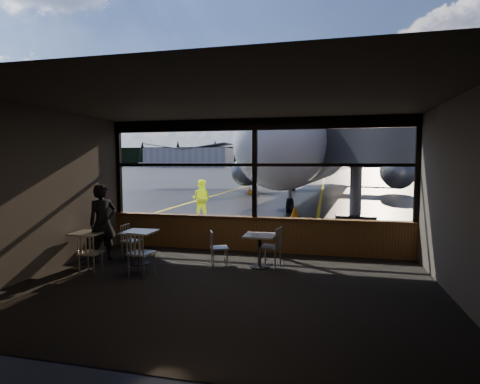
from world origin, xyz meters
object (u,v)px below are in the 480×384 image
(airliner, at_px, (322,118))
(cafe_table_left, at_px, (88,248))
(chair_left_s, at_px, (91,253))
(jet_bridge, at_px, (374,161))
(cone_wing, at_px, (250,190))
(cafe_table_near, at_px, (260,251))
(chair_mid_s, at_px, (141,254))
(ground_crew, at_px, (201,199))
(cone_nose, at_px, (295,212))
(chair_mid_w, at_px, (132,241))
(chair_near_w, at_px, (219,248))
(chair_near_e, at_px, (270,248))
(passenger, at_px, (103,223))
(cafe_table_mid, at_px, (140,248))

(airliner, xyz_separation_m, cafe_table_left, (-4.99, -22.95, -5.50))
(cafe_table_left, height_order, chair_left_s, chair_left_s)
(jet_bridge, xyz_separation_m, chair_left_s, (-6.63, -8.22, -2.00))
(cone_wing, bearing_deg, cafe_table_near, -77.77)
(chair_mid_s, bearing_deg, chair_left_s, -169.20)
(jet_bridge, xyz_separation_m, ground_crew, (-6.87, -0.31, -1.61))
(cafe_table_left, bearing_deg, cone_nose, 63.41)
(cafe_table_near, bearing_deg, chair_left_s, -160.07)
(chair_mid_w, bearing_deg, chair_mid_s, 43.54)
(chair_near_w, bearing_deg, cone_nose, 148.29)
(chair_near_e, relative_size, chair_mid_s, 0.98)
(chair_mid_w, distance_m, passenger, 0.83)
(chair_left_s, bearing_deg, passenger, 104.86)
(airliner, height_order, cone_nose, airliner)
(cafe_table_left, bearing_deg, chair_near_e, 7.02)
(chair_near_w, distance_m, chair_mid_w, 2.32)
(chair_near_e, bearing_deg, jet_bridge, -11.91)
(airliner, relative_size, cone_wing, 70.39)
(chair_mid_s, height_order, cone_wing, chair_mid_s)
(cafe_table_mid, relative_size, passenger, 0.42)
(airliner, relative_size, passenger, 20.85)
(cafe_table_near, height_order, chair_near_w, chair_near_w)
(jet_bridge, distance_m, chair_near_w, 8.42)
(jet_bridge, height_order, passenger, jet_bridge)
(cafe_table_near, distance_m, passenger, 3.81)
(passenger, bearing_deg, chair_left_s, -126.49)
(cafe_table_left, distance_m, chair_near_w, 3.11)
(ground_crew, bearing_deg, chair_mid_s, 104.53)
(jet_bridge, bearing_deg, cafe_table_left, -133.81)
(chair_near_e, bearing_deg, chair_mid_w, 98.86)
(passenger, bearing_deg, ground_crew, 33.96)
(jet_bridge, distance_m, ground_crew, 7.06)
(jet_bridge, distance_m, cafe_table_mid, 9.67)
(cafe_table_mid, xyz_separation_m, cone_wing, (-1.53, 20.16, -0.11))
(chair_near_e, bearing_deg, cone_nose, 11.81)
(chair_near_e, bearing_deg, cafe_table_left, 108.09)
(chair_mid_w, xyz_separation_m, ground_crew, (-0.43, 6.54, 0.41))
(chair_left_s, bearing_deg, cafe_table_left, 124.37)
(cafe_table_mid, relative_size, chair_near_e, 0.83)
(cafe_table_mid, relative_size, cone_nose, 1.44)
(airliner, relative_size, cone_nose, 71.18)
(jet_bridge, distance_m, cafe_table_near, 7.95)
(chair_near_w, relative_size, cone_nose, 1.51)
(chair_mid_s, distance_m, chair_left_s, 1.16)
(cafe_table_left, height_order, chair_near_w, chair_near_w)
(cone_wing, bearing_deg, cone_nose, -69.83)
(airliner, distance_m, chair_near_e, 23.08)
(chair_mid_s, distance_m, cone_nose, 9.26)
(cone_nose, height_order, cone_wing, cone_wing)
(chair_mid_s, xyz_separation_m, cone_wing, (-2.02, 21.01, -0.20))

